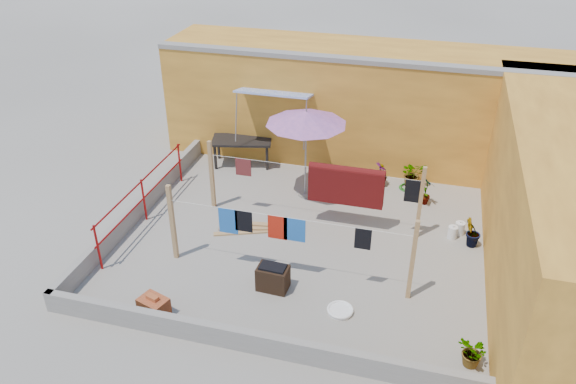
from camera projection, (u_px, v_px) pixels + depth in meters
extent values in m
plane|color=#9E998E|center=(303.00, 239.00, 12.89)|extent=(80.00, 80.00, 0.00)
cube|color=gold|center=(361.00, 103.00, 15.89)|extent=(11.00, 2.40, 3.20)
cube|color=gray|center=(358.00, 60.00, 14.24)|extent=(11.00, 0.35, 0.12)
cube|color=#2D51B2|center=(274.00, 93.00, 14.75)|extent=(2.00, 0.79, 0.22)
cylinder|color=gray|center=(236.00, 118.00, 14.99)|extent=(0.03, 0.30, 1.28)
cylinder|color=gray|center=(305.00, 125.00, 14.55)|extent=(0.03, 0.30, 1.28)
cube|color=gold|center=(563.00, 212.00, 10.90)|extent=(2.40, 9.00, 3.20)
cube|color=gray|center=(253.00, 342.00, 9.79)|extent=(8.30, 0.16, 0.44)
cube|color=gray|center=(141.00, 206.00, 13.71)|extent=(0.16, 7.30, 0.44)
cylinder|color=#9D0F0F|center=(98.00, 248.00, 11.66)|extent=(0.05, 0.05, 1.10)
cylinder|color=#9D0F0F|center=(144.00, 200.00, 13.32)|extent=(0.05, 0.05, 1.10)
cylinder|color=#9D0F0F|center=(180.00, 163.00, 14.99)|extent=(0.05, 0.05, 1.10)
cylinder|color=#9D0F0F|center=(141.00, 182.00, 13.07)|extent=(0.04, 4.20, 0.04)
cylinder|color=#9D0F0F|center=(144.00, 198.00, 13.30)|extent=(0.04, 4.20, 0.04)
cube|color=tan|center=(172.00, 222.00, 11.84)|extent=(0.09, 0.09, 1.80)
cube|color=tan|center=(413.00, 260.00, 10.70)|extent=(0.09, 0.09, 1.80)
cube|color=tan|center=(420.00, 203.00, 12.53)|extent=(0.09, 0.09, 1.80)
cube|color=tan|center=(212.00, 175.00, 13.68)|extent=(0.09, 0.09, 1.80)
cylinder|color=silver|center=(286.00, 217.00, 10.99)|extent=(5.00, 0.01, 0.01)
cylinder|color=silver|center=(312.00, 167.00, 12.83)|extent=(5.00, 0.01, 0.01)
cube|color=#4C0C0C|center=(346.00, 187.00, 12.84)|extent=(1.74, 0.22, 0.87)
cube|color=black|center=(413.00, 191.00, 12.44)|extent=(0.35, 0.02, 0.56)
cube|color=maroon|center=(243.00, 167.00, 13.32)|extent=(0.39, 0.02, 0.45)
cube|color=#205DB1|center=(228.00, 221.00, 11.42)|extent=(0.40, 0.02, 0.58)
cube|color=black|center=(244.00, 221.00, 11.32)|extent=(0.36, 0.02, 0.48)
cube|color=red|center=(278.00, 227.00, 11.17)|extent=(0.40, 0.02, 0.54)
cube|color=#205DB1|center=(295.00, 230.00, 11.09)|extent=(0.44, 0.02, 0.53)
cube|color=black|center=(363.00, 239.00, 10.76)|extent=(0.32, 0.02, 0.46)
cylinder|color=gray|center=(305.00, 194.00, 14.59)|extent=(0.36, 0.36, 0.06)
cylinder|color=gray|center=(306.00, 156.00, 14.03)|extent=(0.04, 0.04, 2.29)
cone|color=#BB64A2|center=(306.00, 118.00, 13.51)|extent=(2.24, 2.24, 0.32)
cylinder|color=gray|center=(306.00, 111.00, 13.42)|extent=(0.04, 0.04, 0.10)
cube|color=black|center=(242.00, 140.00, 15.77)|extent=(1.81, 1.19, 0.06)
cube|color=black|center=(215.00, 157.00, 15.70)|extent=(0.06, 0.06, 0.73)
cube|color=black|center=(219.00, 147.00, 16.27)|extent=(0.06, 0.06, 0.73)
cube|color=black|center=(267.00, 158.00, 15.66)|extent=(0.06, 0.06, 0.73)
cube|color=black|center=(269.00, 148.00, 16.23)|extent=(0.06, 0.06, 0.73)
cube|color=#A34F25|center=(154.00, 307.00, 10.60)|extent=(0.63, 0.54, 0.39)
cube|color=#A55227|center=(152.00, 298.00, 10.48)|extent=(0.27, 0.19, 0.08)
cube|color=tan|center=(254.00, 232.00, 13.10)|extent=(1.80, 0.81, 0.04)
cube|color=tan|center=(259.00, 228.00, 13.16)|extent=(1.84, 0.66, 0.04)
cube|color=tan|center=(264.00, 224.00, 13.22)|extent=(1.88, 0.40, 0.04)
cube|color=black|center=(273.00, 278.00, 11.25)|extent=(0.64, 0.44, 0.52)
cube|color=black|center=(273.00, 267.00, 11.11)|extent=(0.53, 0.33, 0.04)
cylinder|color=white|center=(340.00, 311.00, 10.75)|extent=(0.48, 0.48, 0.06)
torus|color=white|center=(340.00, 310.00, 10.73)|extent=(0.52, 0.52, 0.05)
cylinder|color=white|center=(460.00, 228.00, 12.99)|extent=(0.22, 0.22, 0.31)
cylinder|color=white|center=(461.00, 222.00, 12.90)|extent=(0.06, 0.06, 0.05)
cylinder|color=white|center=(453.00, 232.00, 12.85)|extent=(0.22, 0.22, 0.30)
cylinder|color=white|center=(454.00, 226.00, 12.76)|extent=(0.06, 0.06, 0.05)
torus|color=#1B6E18|center=(408.00, 188.00, 14.91)|extent=(0.46, 0.46, 0.03)
torus|color=#1B6E18|center=(408.00, 187.00, 14.89)|extent=(0.38, 0.38, 0.03)
imported|color=#28611B|center=(413.00, 174.00, 14.88)|extent=(0.81, 0.77, 0.70)
imported|color=#28611B|center=(380.00, 174.00, 14.89)|extent=(0.45, 0.45, 0.66)
imported|color=#28611B|center=(426.00, 190.00, 14.03)|extent=(0.49, 0.51, 0.80)
imported|color=#28611B|center=(472.00, 233.00, 12.46)|extent=(0.51, 0.50, 0.72)
imported|color=#28611B|center=(474.00, 353.00, 9.47)|extent=(0.65, 0.68, 0.57)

